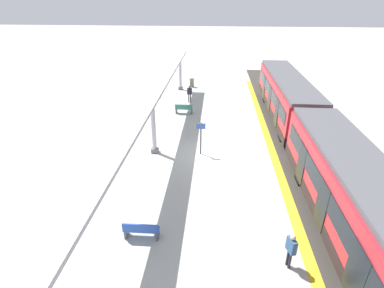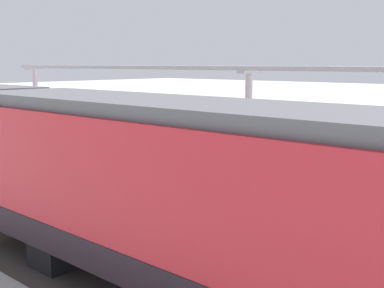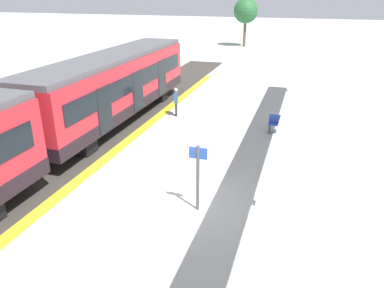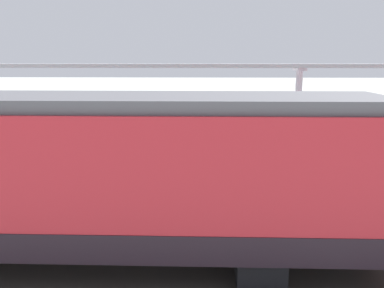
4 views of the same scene
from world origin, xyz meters
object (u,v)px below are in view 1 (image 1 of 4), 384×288
at_px(train_far_carriage, 356,204).
at_px(canopy_pillar_second, 153,125).
at_px(bench_near_end, 184,109).
at_px(platform_info_sign, 201,135).
at_px(trash_bin, 192,83).
at_px(passenger_waiting_near_edge, 291,247).
at_px(canopy_pillar_nearest, 180,72).
at_px(bench_mid_platform, 141,230).
at_px(train_near_carriage, 286,97).
at_px(passenger_by_the_benches, 190,92).

height_order(train_far_carriage, canopy_pillar_second, canopy_pillar_second).
bearing_deg(bench_near_end, platform_info_sign, 104.44).
bearing_deg(bench_near_end, trash_bin, -89.90).
bearing_deg(passenger_waiting_near_edge, train_far_carriage, -148.92).
bearing_deg(trash_bin, platform_info_sign, 96.78).
bearing_deg(canopy_pillar_nearest, train_far_carriage, 113.92).
distance_m(canopy_pillar_second, passenger_waiting_near_edge, 11.05).
bearing_deg(bench_near_end, canopy_pillar_nearest, -81.06).
distance_m(train_far_carriage, canopy_pillar_second, 11.84).
distance_m(bench_mid_platform, platform_info_sign, 8.03).
xyz_separation_m(canopy_pillar_second, trash_bin, (-1.14, -15.64, -1.46)).
height_order(train_far_carriage, bench_near_end, train_far_carriage).
bearing_deg(trash_bin, train_far_carriage, 110.36).
bearing_deg(train_near_carriage, passenger_by_the_benches, -22.87).
bearing_deg(train_far_carriage, passenger_waiting_near_edge, 31.08).
relative_size(canopy_pillar_nearest, passenger_by_the_benches, 2.40).
relative_size(train_far_carriage, trash_bin, 13.73).
xyz_separation_m(bench_mid_platform, passenger_by_the_benches, (-0.44, -17.99, 0.55)).
distance_m(canopy_pillar_second, trash_bin, 15.75).
height_order(bench_mid_platform, trash_bin, trash_bin).
height_order(canopy_pillar_nearest, passenger_by_the_benches, canopy_pillar_nearest).
bearing_deg(trash_bin, canopy_pillar_nearest, 44.89).
bearing_deg(passenger_by_the_benches, platform_info_sign, 98.99).
height_order(train_near_carriage, passenger_waiting_near_edge, train_near_carriage).
bearing_deg(train_near_carriage, trash_bin, -46.25).
relative_size(bench_near_end, passenger_waiting_near_edge, 0.97).
bearing_deg(platform_info_sign, trash_bin, -83.22).
distance_m(trash_bin, passenger_by_the_benches, 5.36).
bearing_deg(canopy_pillar_second, train_far_carriage, 143.71).
xyz_separation_m(canopy_pillar_second, bench_near_end, (-1.15, -7.18, -1.50)).
bearing_deg(platform_info_sign, train_near_carriage, -133.75).
xyz_separation_m(bench_near_end, bench_mid_platform, (0.22, 14.86, 0.00)).
height_order(canopy_pillar_second, trash_bin, canopy_pillar_second).
height_order(train_near_carriage, platform_info_sign, train_near_carriage).
bearing_deg(canopy_pillar_nearest, passenger_by_the_benches, 108.04).
bearing_deg(bench_near_end, passenger_waiting_near_edge, 109.61).
bearing_deg(bench_mid_platform, bench_near_end, -90.86).
bearing_deg(train_near_carriage, bench_near_end, -2.18).
relative_size(bench_mid_platform, passenger_by_the_benches, 0.94).
height_order(train_near_carriage, train_far_carriage, same).
bearing_deg(bench_near_end, train_near_carriage, 177.82).
relative_size(canopy_pillar_nearest, bench_near_end, 2.53).
distance_m(bench_near_end, platform_info_sign, 7.44).
xyz_separation_m(canopy_pillar_nearest, bench_mid_platform, (-0.93, 22.19, -1.50)).
bearing_deg(canopy_pillar_second, train_near_carriage, -144.27).
xyz_separation_m(passenger_waiting_near_edge, passenger_by_the_benches, (5.43, -18.97, 0.02)).
bearing_deg(platform_info_sign, canopy_pillar_nearest, -78.32).
height_order(bench_near_end, platform_info_sign, platform_info_sign).
relative_size(train_far_carriage, platform_info_sign, 6.04).
bearing_deg(bench_mid_platform, train_far_carriage, -175.51).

